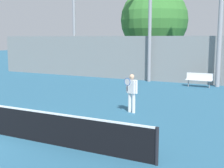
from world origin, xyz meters
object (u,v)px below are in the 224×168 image
object	(u,v)px
light_pole_near_left	(74,8)
tree_green_broad	(154,20)
tennis_player	(132,91)
bench_courtside_far	(199,78)

from	to	relation	value
light_pole_near_left	tree_green_broad	xyz separation A→B (m)	(4.56, 5.88, -0.77)
tennis_player	bench_courtside_far	xyz separation A→B (m)	(1.00, 8.06, -0.36)
bench_courtside_far	light_pole_near_left	distance (m)	11.39
bench_courtside_far	tree_green_broad	distance (m)	10.07
tennis_player	tree_green_broad	xyz separation A→B (m)	(-4.67, 15.33, 3.68)
bench_courtside_far	light_pole_near_left	bearing A→B (deg)	172.27
light_pole_near_left	tree_green_broad	world-z (taller)	light_pole_near_left
tennis_player	bench_courtside_far	distance (m)	8.13
bench_courtside_far	tree_green_broad	size ratio (longest dim) A/B	0.21
tennis_player	bench_courtside_far	bearing A→B (deg)	98.52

